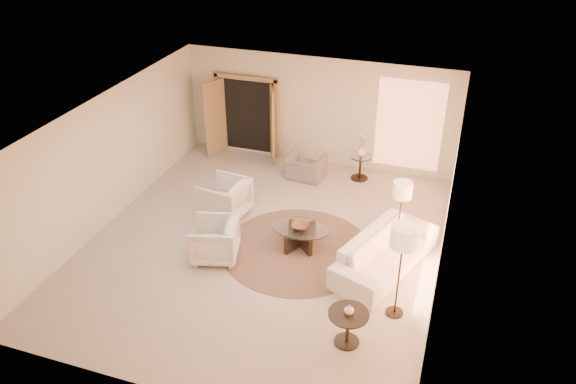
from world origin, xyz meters
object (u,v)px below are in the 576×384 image
(side_table, at_px, (360,165))
(end_table, at_px, (348,323))
(accent_chair, at_px, (305,164))
(side_vase, at_px, (361,152))
(bowl, at_px, (300,226))
(armchair_left, at_px, (224,196))
(coffee_table, at_px, (300,234))
(floor_lamp_near, at_px, (402,193))
(sofa, at_px, (386,252))
(end_vase, at_px, (349,310))
(floor_lamp_far, at_px, (403,241))
(armchair_right, at_px, (214,238))

(side_table, bearing_deg, end_table, -79.96)
(accent_chair, distance_m, side_vase, 1.40)
(side_table, distance_m, bowl, 3.25)
(armchair_left, height_order, coffee_table, armchair_left)
(end_table, height_order, floor_lamp_near, floor_lamp_near)
(armchair_left, xyz_separation_m, end_table, (3.48, -2.95, -0.05))
(sofa, height_order, accent_chair, accent_chair)
(armchair_left, relative_size, side_vase, 4.18)
(floor_lamp_near, relative_size, side_vase, 6.73)
(armchair_left, height_order, accent_chair, armchair_left)
(sofa, xyz_separation_m, end_vase, (-0.23, -2.17, 0.33))
(sofa, bearing_deg, floor_lamp_near, 11.04)
(armchair_left, bearing_deg, side_vase, 144.08)
(sofa, bearing_deg, side_vase, 40.09)
(accent_chair, distance_m, floor_lamp_near, 3.60)
(accent_chair, bearing_deg, bowl, 110.27)
(side_table, height_order, side_vase, side_vase)
(sofa, relative_size, coffee_table, 1.84)
(armchair_left, xyz_separation_m, floor_lamp_near, (3.83, -0.06, 0.83))
(coffee_table, height_order, end_table, end_table)
(floor_lamp_far, bearing_deg, armchair_left, 153.97)
(armchair_right, bearing_deg, accent_chair, 154.04)
(armchair_left, bearing_deg, coffee_table, 80.76)
(floor_lamp_far, bearing_deg, bowl, 146.91)
(side_table, bearing_deg, accent_chair, -163.01)
(end_table, distance_m, bowl, 2.82)
(coffee_table, relative_size, side_vase, 6.04)
(end_table, distance_m, end_vase, 0.28)
(coffee_table, bearing_deg, floor_lamp_far, -33.09)
(floor_lamp_near, xyz_separation_m, side_vase, (-1.34, 2.67, -0.56))
(sofa, xyz_separation_m, bowl, (-1.77, 0.19, 0.11))
(accent_chair, relative_size, floor_lamp_near, 0.60)
(armchair_right, height_order, end_vase, armchair_right)
(coffee_table, relative_size, floor_lamp_near, 0.90)
(floor_lamp_far, relative_size, bowl, 5.23)
(side_table, xyz_separation_m, floor_lamp_near, (1.34, -2.67, 0.92))
(floor_lamp_near, bearing_deg, sofa, -99.30)
(armchair_right, height_order, floor_lamp_far, floor_lamp_far)
(armchair_left, bearing_deg, armchair_right, 24.49)
(side_vase, bearing_deg, accent_chair, -163.01)
(sofa, xyz_separation_m, coffee_table, (-1.77, 0.19, -0.10))
(floor_lamp_near, distance_m, floor_lamp_far, 1.98)
(coffee_table, bearing_deg, armchair_right, -148.39)
(end_table, bearing_deg, floor_lamp_near, 83.04)
(sofa, distance_m, floor_lamp_far, 1.74)
(floor_lamp_far, bearing_deg, floor_lamp_near, 98.14)
(accent_chair, relative_size, bowl, 2.64)
(end_vase, bearing_deg, side_vase, 100.04)
(coffee_table, relative_size, side_table, 2.16)
(end_table, height_order, end_vase, end_vase)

